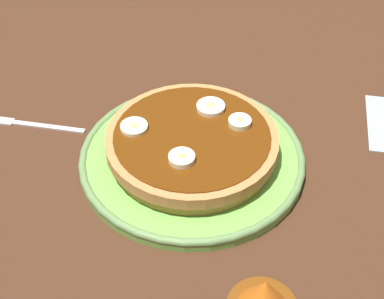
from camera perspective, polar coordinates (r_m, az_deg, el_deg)
ground_plane at (r=68.40cm, az=0.00°, el=-2.24°), size 140.00×140.00×3.00cm
plate at (r=66.75cm, az=0.00°, el=-0.81°), size 26.23×26.23×1.60cm
pancake_stack at (r=65.52cm, az=0.31°, el=0.64°), size 19.67×19.68×3.11cm
banana_slice_0 at (r=61.10cm, az=-1.03°, el=-0.90°), size 2.90×2.90×0.90cm
banana_slice_1 at (r=65.35cm, az=-5.79°, el=2.21°), size 3.15×3.15×0.71cm
banana_slice_2 at (r=67.62cm, az=2.14°, el=4.12°), size 3.38×3.38×0.81cm
banana_slice_3 at (r=65.73cm, az=4.78°, el=2.71°), size 2.65×2.65×0.93cm
fork at (r=75.12cm, az=-15.92°, el=2.50°), size 4.31×12.81×0.50cm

